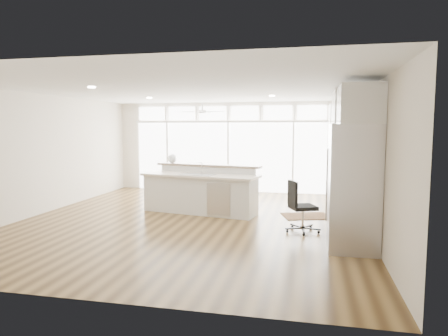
# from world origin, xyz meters

# --- Properties ---
(floor) EXTENTS (7.00, 8.00, 0.02)m
(floor) POSITION_xyz_m (0.00, 0.00, -0.01)
(floor) COLOR #422C14
(floor) RESTS_ON ground
(ceiling) EXTENTS (7.00, 8.00, 0.02)m
(ceiling) POSITION_xyz_m (0.00, 0.00, 2.70)
(ceiling) COLOR white
(ceiling) RESTS_ON wall_back
(wall_back) EXTENTS (7.00, 0.04, 2.70)m
(wall_back) POSITION_xyz_m (0.00, 4.00, 1.35)
(wall_back) COLOR beige
(wall_back) RESTS_ON floor
(wall_front) EXTENTS (7.00, 0.04, 2.70)m
(wall_front) POSITION_xyz_m (0.00, -4.00, 1.35)
(wall_front) COLOR beige
(wall_front) RESTS_ON floor
(wall_left) EXTENTS (0.04, 8.00, 2.70)m
(wall_left) POSITION_xyz_m (-3.50, 0.00, 1.35)
(wall_left) COLOR beige
(wall_left) RESTS_ON floor
(wall_right) EXTENTS (0.04, 8.00, 2.70)m
(wall_right) POSITION_xyz_m (3.50, 0.00, 1.35)
(wall_right) COLOR beige
(wall_right) RESTS_ON floor
(glass_wall) EXTENTS (5.80, 0.06, 2.08)m
(glass_wall) POSITION_xyz_m (0.00, 3.94, 1.05)
(glass_wall) COLOR white
(glass_wall) RESTS_ON wall_back
(transom_row) EXTENTS (5.90, 0.06, 0.40)m
(transom_row) POSITION_xyz_m (0.00, 3.94, 2.38)
(transom_row) COLOR white
(transom_row) RESTS_ON wall_back
(desk_window) EXTENTS (0.04, 0.85, 0.85)m
(desk_window) POSITION_xyz_m (3.46, 0.30, 1.55)
(desk_window) COLOR white
(desk_window) RESTS_ON wall_right
(ceiling_fan) EXTENTS (1.16, 1.16, 0.32)m
(ceiling_fan) POSITION_xyz_m (-0.50, 2.80, 2.48)
(ceiling_fan) COLOR silver
(ceiling_fan) RESTS_ON ceiling
(recessed_lights) EXTENTS (3.40, 3.00, 0.02)m
(recessed_lights) POSITION_xyz_m (0.00, 0.20, 2.68)
(recessed_lights) COLOR white
(recessed_lights) RESTS_ON ceiling
(oven_cabinet) EXTENTS (0.64, 1.20, 2.50)m
(oven_cabinet) POSITION_xyz_m (3.17, 1.80, 1.25)
(oven_cabinet) COLOR silver
(oven_cabinet) RESTS_ON floor
(desk_nook) EXTENTS (0.72, 1.30, 0.76)m
(desk_nook) POSITION_xyz_m (3.13, 0.30, 0.38)
(desk_nook) COLOR silver
(desk_nook) RESTS_ON floor
(upper_cabinets) EXTENTS (0.64, 1.30, 0.64)m
(upper_cabinets) POSITION_xyz_m (3.17, 0.30, 2.35)
(upper_cabinets) COLOR silver
(upper_cabinets) RESTS_ON wall_right
(refrigerator) EXTENTS (0.76, 0.90, 2.00)m
(refrigerator) POSITION_xyz_m (3.11, -1.35, 1.00)
(refrigerator) COLOR #BABABF
(refrigerator) RESTS_ON floor
(fridge_cabinet) EXTENTS (0.64, 0.90, 0.60)m
(fridge_cabinet) POSITION_xyz_m (3.17, -1.35, 2.30)
(fridge_cabinet) COLOR silver
(fridge_cabinet) RESTS_ON wall_right
(framed_photos) EXTENTS (0.06, 0.22, 0.80)m
(framed_photos) POSITION_xyz_m (3.46, 0.92, 1.40)
(framed_photos) COLOR black
(framed_photos) RESTS_ON wall_right
(kitchen_island) EXTENTS (2.86, 1.51, 1.08)m
(kitchen_island) POSITION_xyz_m (-0.02, 0.79, 0.54)
(kitchen_island) COLOR silver
(kitchen_island) RESTS_ON floor
(rug) EXTENTS (1.18, 0.99, 0.01)m
(rug) POSITION_xyz_m (2.37, 0.90, 0.01)
(rug) COLOR #392112
(rug) RESTS_ON floor
(office_chair) EXTENTS (0.64, 0.62, 0.96)m
(office_chair) POSITION_xyz_m (2.32, -0.45, 0.48)
(office_chair) COLOR black
(office_chair) RESTS_ON floor
(fishbowl) EXTENTS (0.28, 0.28, 0.22)m
(fishbowl) POSITION_xyz_m (-0.88, 1.36, 1.19)
(fishbowl) COLOR white
(fishbowl) RESTS_ON kitchen_island
(monitor) EXTENTS (0.08, 0.50, 0.42)m
(monitor) POSITION_xyz_m (3.05, 0.30, 0.97)
(monitor) COLOR black
(monitor) RESTS_ON desk_nook
(keyboard) EXTENTS (0.13, 0.31, 0.02)m
(keyboard) POSITION_xyz_m (2.88, 0.30, 0.77)
(keyboard) COLOR white
(keyboard) RESTS_ON desk_nook
(potted_plant) EXTENTS (0.31, 0.34, 0.25)m
(potted_plant) POSITION_xyz_m (3.17, 1.80, 2.63)
(potted_plant) COLOR #345926
(potted_plant) RESTS_ON oven_cabinet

